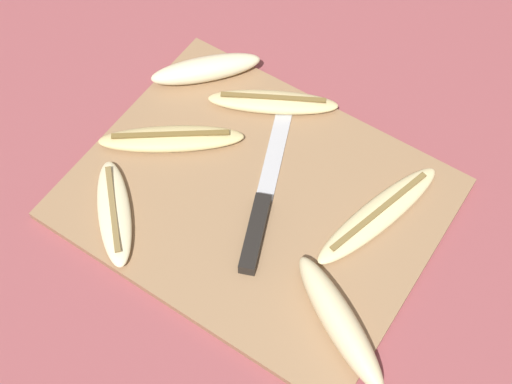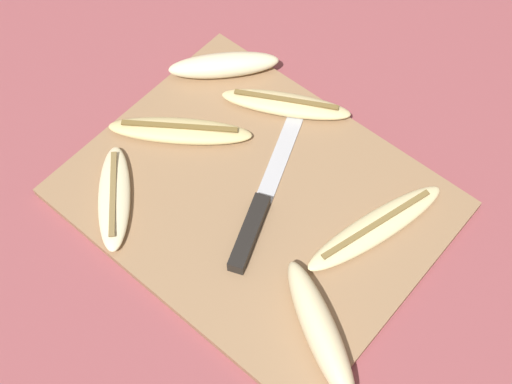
{
  "view_description": "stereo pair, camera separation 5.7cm",
  "coord_description": "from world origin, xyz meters",
  "px_view_note": "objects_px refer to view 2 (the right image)",
  "views": [
    {
      "loc": [
        0.26,
        -0.39,
        0.78
      ],
      "look_at": [
        0.0,
        0.0,
        0.02
      ],
      "focal_mm": 50.0,
      "sensor_mm": 36.0,
      "label": 1
    },
    {
      "loc": [
        0.3,
        -0.35,
        0.78
      ],
      "look_at": [
        0.0,
        0.0,
        0.02
      ],
      "focal_mm": 50.0,
      "sensor_mm": 36.0,
      "label": 2
    }
  ],
  "objects_px": {
    "knife": "(256,216)",
    "banana_pale_long": "(114,197)",
    "banana_mellow_near": "(286,104)",
    "banana_soft_right": "(376,227)",
    "banana_bright_far": "(224,65)",
    "banana_cream_curved": "(320,330)",
    "banana_spotted_left": "(180,131)"
  },
  "relations": [
    {
      "from": "banana_mellow_near",
      "to": "banana_bright_far",
      "type": "relative_size",
      "value": 1.24
    },
    {
      "from": "knife",
      "to": "banana_pale_long",
      "type": "relative_size",
      "value": 1.76
    },
    {
      "from": "banana_mellow_near",
      "to": "banana_soft_right",
      "type": "distance_m",
      "value": 0.22
    },
    {
      "from": "banana_cream_curved",
      "to": "banana_mellow_near",
      "type": "bearing_deg",
      "value": 135.98
    },
    {
      "from": "banana_cream_curved",
      "to": "banana_bright_far",
      "type": "relative_size",
      "value": 1.23
    },
    {
      "from": "banana_cream_curved",
      "to": "banana_soft_right",
      "type": "bearing_deg",
      "value": 101.61
    },
    {
      "from": "knife",
      "to": "banana_pale_long",
      "type": "distance_m",
      "value": 0.18
    },
    {
      "from": "banana_spotted_left",
      "to": "banana_bright_far",
      "type": "relative_size",
      "value": 1.29
    },
    {
      "from": "knife",
      "to": "banana_bright_far",
      "type": "bearing_deg",
      "value": 119.62
    },
    {
      "from": "banana_cream_curved",
      "to": "banana_spotted_left",
      "type": "distance_m",
      "value": 0.33
    },
    {
      "from": "banana_spotted_left",
      "to": "banana_pale_long",
      "type": "bearing_deg",
      "value": -86.24
    },
    {
      "from": "banana_cream_curved",
      "to": "banana_pale_long",
      "type": "xyz_separation_m",
      "value": [
        -0.3,
        -0.03,
        -0.01
      ]
    },
    {
      "from": "knife",
      "to": "banana_bright_far",
      "type": "xyz_separation_m",
      "value": [
        -0.19,
        0.15,
        0.01
      ]
    },
    {
      "from": "banana_pale_long",
      "to": "banana_spotted_left",
      "type": "bearing_deg",
      "value": 93.76
    },
    {
      "from": "banana_soft_right",
      "to": "banana_mellow_near",
      "type": "bearing_deg",
      "value": 159.72
    },
    {
      "from": "knife",
      "to": "banana_mellow_near",
      "type": "distance_m",
      "value": 0.18
    },
    {
      "from": "banana_soft_right",
      "to": "banana_bright_far",
      "type": "xyz_separation_m",
      "value": [
        -0.31,
        0.07,
        0.01
      ]
    },
    {
      "from": "banana_mellow_near",
      "to": "banana_cream_curved",
      "type": "bearing_deg",
      "value": -44.02
    },
    {
      "from": "banana_cream_curved",
      "to": "banana_bright_far",
      "type": "bearing_deg",
      "value": 147.19
    },
    {
      "from": "banana_cream_curved",
      "to": "banana_bright_far",
      "type": "height_order",
      "value": "banana_cream_curved"
    },
    {
      "from": "banana_spotted_left",
      "to": "banana_bright_far",
      "type": "bearing_deg",
      "value": 103.52
    },
    {
      "from": "knife",
      "to": "banana_soft_right",
      "type": "distance_m",
      "value": 0.15
    },
    {
      "from": "knife",
      "to": "banana_pale_long",
      "type": "xyz_separation_m",
      "value": [
        -0.15,
        -0.1,
        0.0
      ]
    },
    {
      "from": "knife",
      "to": "banana_soft_right",
      "type": "height_order",
      "value": "banana_soft_right"
    },
    {
      "from": "banana_cream_curved",
      "to": "banana_pale_long",
      "type": "relative_size",
      "value": 1.26
    },
    {
      "from": "knife",
      "to": "banana_cream_curved",
      "type": "height_order",
      "value": "banana_cream_curved"
    },
    {
      "from": "banana_cream_curved",
      "to": "knife",
      "type": "bearing_deg",
      "value": 155.68
    },
    {
      "from": "banana_cream_curved",
      "to": "banana_mellow_near",
      "type": "relative_size",
      "value": 0.99
    },
    {
      "from": "banana_mellow_near",
      "to": "knife",
      "type": "bearing_deg",
      "value": -62.56
    },
    {
      "from": "banana_cream_curved",
      "to": "banana_pale_long",
      "type": "height_order",
      "value": "banana_cream_curved"
    },
    {
      "from": "knife",
      "to": "banana_soft_right",
      "type": "xyz_separation_m",
      "value": [
        0.12,
        0.08,
        0.0
      ]
    },
    {
      "from": "banana_soft_right",
      "to": "banana_pale_long",
      "type": "xyz_separation_m",
      "value": [
        -0.27,
        -0.18,
        0.0
      ]
    }
  ]
}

